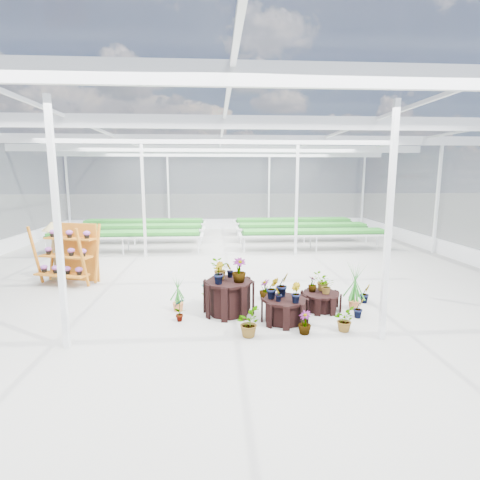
{
  "coord_description": "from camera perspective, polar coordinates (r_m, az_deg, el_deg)",
  "views": [
    {
      "loc": [
        -0.22,
        -10.72,
        3.14
      ],
      "look_at": [
        0.49,
        0.11,
        1.3
      ],
      "focal_mm": 28.0,
      "sensor_mm": 36.0,
      "label": 1
    }
  ],
  "objects": [
    {
      "name": "plinth_tall",
      "position": [
        8.76,
        -1.72,
        -8.68
      ],
      "size": [
        1.35,
        1.35,
        0.78
      ],
      "primitive_type": "cylinder",
      "rotation": [
        0.0,
        0.0,
        -0.2
      ],
      "color": "black",
      "rests_on": "ground"
    },
    {
      "name": "plinth_low",
      "position": [
        9.25,
        12.2,
        -9.09
      ],
      "size": [
        1.21,
        1.21,
        0.41
      ],
      "primitive_type": "cylinder",
      "rotation": [
        0.0,
        0.0,
        -0.42
      ],
      "color": "black",
      "rests_on": "ground"
    },
    {
      "name": "steel_frame",
      "position": [
        10.75,
        -2.57,
        4.87
      ],
      "size": [
        18.0,
        24.0,
        4.5
      ],
      "primitive_type": null,
      "color": "silver",
      "rests_on": "ground"
    },
    {
      "name": "nursery_plants",
      "position": [
        8.63,
        5.65,
        -7.89
      ],
      "size": [
        5.02,
        2.68,
        1.33
      ],
      "color": "#257725",
      "rests_on": "ground"
    },
    {
      "name": "shelf_rack",
      "position": [
        12.13,
        -24.89,
        -1.99
      ],
      "size": [
        1.86,
        1.35,
        1.77
      ],
      "primitive_type": null,
      "rotation": [
        0.0,
        0.0,
        -0.31
      ],
      "color": "#BA6918",
      "rests_on": "ground"
    },
    {
      "name": "plinth_mid",
      "position": [
        8.36,
        6.82,
        -10.58
      ],
      "size": [
        1.09,
        1.09,
        0.52
      ],
      "primitive_type": "cylinder",
      "rotation": [
        0.0,
        0.0,
        -0.11
      ],
      "color": "black",
      "rests_on": "ground"
    },
    {
      "name": "ground_plane",
      "position": [
        11.17,
        -2.48,
        -6.71
      ],
      "size": [
        24.0,
        24.0,
        0.0
      ],
      "primitive_type": "plane",
      "color": "gray",
      "rests_on": "ground"
    },
    {
      "name": "bird_table",
      "position": [
        12.85,
        -26.49,
        -1.45
      ],
      "size": [
        0.44,
        0.44,
        1.79
      ],
      "primitive_type": null,
      "rotation": [
        0.0,
        0.0,
        -0.04
      ],
      "color": "tan",
      "rests_on": "ground"
    },
    {
      "name": "greenhouse_shell",
      "position": [
        10.75,
        -2.57,
        4.87
      ],
      "size": [
        18.0,
        24.0,
        4.5
      ],
      "primitive_type": null,
      "color": "white",
      "rests_on": "ground"
    },
    {
      "name": "nursery_benches",
      "position": [
        18.12,
        -3.0,
        0.99
      ],
      "size": [
        16.0,
        7.0,
        0.84
      ],
      "primitive_type": null,
      "color": "silver",
      "rests_on": "ground"
    }
  ]
}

